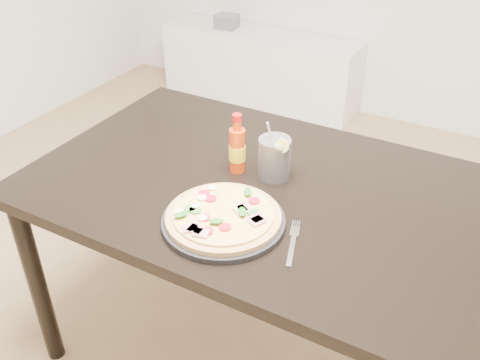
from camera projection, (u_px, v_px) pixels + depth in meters
The scene contains 9 objects.
floor at pixel (196, 340), 2.07m from camera, with size 4.50×4.50×0.00m, color #9E7A51.
dining_table at pixel (259, 205), 1.67m from camera, with size 1.40×0.90×0.75m.
plate at pixel (223, 221), 1.46m from camera, with size 0.34×0.34×0.02m, color black.
pizza at pixel (223, 215), 1.44m from camera, with size 0.32×0.32×0.03m.
hot_sauce_bottle at pixel (237, 149), 1.65m from camera, with size 0.06×0.06×0.20m.
cola_cup at pixel (274, 159), 1.63m from camera, with size 0.10×0.10×0.19m.
fork at pixel (293, 241), 1.39m from camera, with size 0.07×0.18×0.00m.
media_console at pixel (259, 68), 3.77m from camera, with size 1.40×0.34×0.50m, color white.
cd_stack at pixel (227, 21), 3.69m from camera, with size 0.14×0.12×0.09m.
Camera 1 is at (0.83, -1.13, 1.65)m, focal length 40.00 mm.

